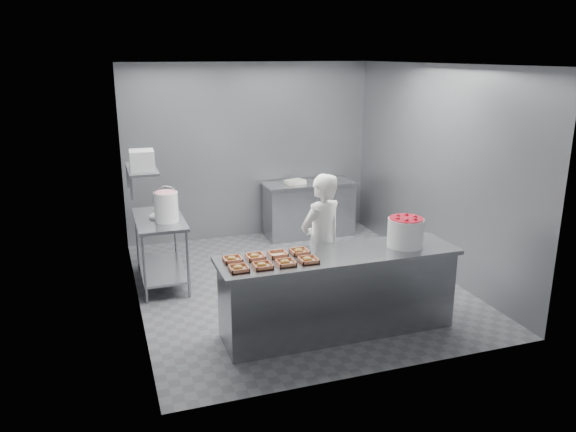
% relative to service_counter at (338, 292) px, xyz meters
% --- Properties ---
extents(floor, '(4.50, 4.50, 0.00)m').
position_rel_service_counter_xyz_m(floor, '(0.00, 1.35, -0.45)').
color(floor, '#4C4C51').
rests_on(floor, ground).
extents(ceiling, '(4.50, 4.50, 0.00)m').
position_rel_service_counter_xyz_m(ceiling, '(0.00, 1.35, 2.35)').
color(ceiling, white).
rests_on(ceiling, wall_back).
extents(wall_back, '(4.00, 0.04, 2.80)m').
position_rel_service_counter_xyz_m(wall_back, '(0.00, 3.60, 0.95)').
color(wall_back, slate).
rests_on(wall_back, ground).
extents(wall_left, '(0.04, 4.50, 2.80)m').
position_rel_service_counter_xyz_m(wall_left, '(-2.00, 1.35, 0.95)').
color(wall_left, slate).
rests_on(wall_left, ground).
extents(wall_right, '(0.04, 4.50, 2.80)m').
position_rel_service_counter_xyz_m(wall_right, '(2.00, 1.35, 0.95)').
color(wall_right, slate).
rests_on(wall_right, ground).
extents(service_counter, '(2.60, 0.70, 0.90)m').
position_rel_service_counter_xyz_m(service_counter, '(0.00, 0.00, 0.00)').
color(service_counter, slate).
rests_on(service_counter, ground).
extents(prep_table, '(0.60, 1.20, 0.90)m').
position_rel_service_counter_xyz_m(prep_table, '(-1.65, 1.95, 0.14)').
color(prep_table, slate).
rests_on(prep_table, ground).
extents(back_counter, '(1.50, 0.60, 0.90)m').
position_rel_service_counter_xyz_m(back_counter, '(0.90, 3.25, -0.00)').
color(back_counter, slate).
rests_on(back_counter, ground).
extents(wall_shelf, '(0.35, 0.90, 0.03)m').
position_rel_service_counter_xyz_m(wall_shelf, '(-1.82, 1.95, 1.10)').
color(wall_shelf, slate).
rests_on(wall_shelf, wall_left).
extents(tray_0, '(0.19, 0.18, 0.06)m').
position_rel_service_counter_xyz_m(tray_0, '(-1.12, -0.13, 0.47)').
color(tray_0, tan).
rests_on(tray_0, service_counter).
extents(tray_1, '(0.19, 0.18, 0.06)m').
position_rel_service_counter_xyz_m(tray_1, '(-0.88, -0.13, 0.47)').
color(tray_1, tan).
rests_on(tray_1, service_counter).
extents(tray_2, '(0.19, 0.18, 0.06)m').
position_rel_service_counter_xyz_m(tray_2, '(-0.64, -0.13, 0.47)').
color(tray_2, tan).
rests_on(tray_2, service_counter).
extents(tray_3, '(0.19, 0.18, 0.06)m').
position_rel_service_counter_xyz_m(tray_3, '(-0.40, -0.13, 0.47)').
color(tray_3, tan).
rests_on(tray_3, service_counter).
extents(tray_4, '(0.19, 0.18, 0.06)m').
position_rel_service_counter_xyz_m(tray_4, '(-1.12, 0.13, 0.47)').
color(tray_4, tan).
rests_on(tray_4, service_counter).
extents(tray_5, '(0.19, 0.18, 0.06)m').
position_rel_service_counter_xyz_m(tray_5, '(-0.88, 0.13, 0.47)').
color(tray_5, tan).
rests_on(tray_5, service_counter).
extents(tray_6, '(0.19, 0.18, 0.04)m').
position_rel_service_counter_xyz_m(tray_6, '(-0.64, 0.13, 0.47)').
color(tray_6, tan).
rests_on(tray_6, service_counter).
extents(tray_7, '(0.19, 0.18, 0.06)m').
position_rel_service_counter_xyz_m(tray_7, '(-0.40, 0.13, 0.47)').
color(tray_7, tan).
rests_on(tray_7, service_counter).
extents(worker, '(0.70, 0.59, 1.63)m').
position_rel_service_counter_xyz_m(worker, '(0.04, 0.60, 0.36)').
color(worker, white).
rests_on(worker, ground).
extents(strawberry_tub, '(0.39, 0.39, 0.32)m').
position_rel_service_counter_xyz_m(strawberry_tub, '(0.77, -0.02, 0.62)').
color(strawberry_tub, silver).
rests_on(strawberry_tub, service_counter).
extents(glaze_bucket, '(0.31, 0.30, 0.46)m').
position_rel_service_counter_xyz_m(glaze_bucket, '(-1.57, 1.77, 0.64)').
color(glaze_bucket, silver).
rests_on(glaze_bucket, prep_table).
extents(bucket_lid, '(0.42, 0.42, 0.03)m').
position_rel_service_counter_xyz_m(bucket_lid, '(-1.60, 1.98, 0.46)').
color(bucket_lid, silver).
rests_on(bucket_lid, prep_table).
extents(rag, '(0.17, 0.16, 0.02)m').
position_rel_service_counter_xyz_m(rag, '(-1.51, 2.39, 0.46)').
color(rag, '#CCB28C').
rests_on(rag, prep_table).
extents(appliance, '(0.30, 0.34, 0.24)m').
position_rel_service_counter_xyz_m(appliance, '(-1.82, 1.78, 1.23)').
color(appliance, gray).
rests_on(appliance, wall_shelf).
extents(paper_stack, '(0.34, 0.27, 0.06)m').
position_rel_service_counter_xyz_m(paper_stack, '(0.66, 3.25, 0.48)').
color(paper_stack, silver).
rests_on(paper_stack, back_counter).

